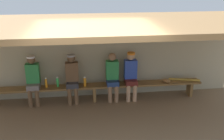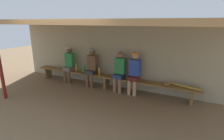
{
  "view_description": "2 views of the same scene",
  "coord_description": "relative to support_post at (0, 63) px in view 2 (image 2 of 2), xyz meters",
  "views": [
    {
      "loc": [
        -0.31,
        -5.06,
        3.33
      ],
      "look_at": [
        0.46,
        1.23,
        1.0
      ],
      "focal_mm": 42.24,
      "sensor_mm": 36.0,
      "label": 1
    },
    {
      "loc": [
        2.73,
        -3.48,
        2.27
      ],
      "look_at": [
        0.47,
        1.07,
        0.84
      ],
      "focal_mm": 27.82,
      "sensor_mm": 36.0,
      "label": 2
    }
  ],
  "objects": [
    {
      "name": "baseball_bat",
      "position": [
        4.93,
        2.1,
        -0.61
      ],
      "size": [
        0.85,
        0.29,
        0.07
      ],
      "primitive_type": "cylinder",
      "rotation": [
        0.0,
        1.57,
        -0.26
      ],
      "color": "#B28C33",
      "rests_on": "bench"
    },
    {
      "name": "player_in_red",
      "position": [
        1.8,
        2.1,
        -0.35
      ],
      "size": [
        0.34,
        0.42,
        1.34
      ],
      "color": "#333338",
      "rests_on": "ground"
    },
    {
      "name": "ground_plane",
      "position": [
        2.38,
        0.55,
        -1.1
      ],
      "size": [
        24.0,
        24.0,
        0.0
      ],
      "primitive_type": "plane",
      "color": "brown"
    },
    {
      "name": "baseball_glove_worn",
      "position": [
        4.4,
        2.06,
        -0.6
      ],
      "size": [
        0.29,
        0.29,
        0.09
      ],
      "primitive_type": "ellipsoid",
      "rotation": [
        0.0,
        0.0,
        5.5
      ],
      "color": "olive",
      "rests_on": "bench"
    },
    {
      "name": "player_rightmost",
      "position": [
        2.88,
        2.1,
        -0.37
      ],
      "size": [
        0.34,
        0.42,
        1.34
      ],
      "color": "navy",
      "rests_on": "ground"
    },
    {
      "name": "player_shirtless_tan",
      "position": [
        3.39,
        2.1,
        -0.35
      ],
      "size": [
        0.34,
        0.42,
        1.34
      ],
      "color": "#591E19",
      "rests_on": "ground"
    },
    {
      "name": "water_bottle_orange",
      "position": [
        1.4,
        2.13,
        -0.51
      ],
      "size": [
        0.07,
        0.07,
        0.27
      ],
      "color": "green",
      "rests_on": "bench"
    },
    {
      "name": "water_bottle_blue",
      "position": [
        1.1,
        2.1,
        -0.51
      ],
      "size": [
        0.06,
        0.06,
        0.27
      ],
      "color": "orange",
      "rests_on": "bench"
    },
    {
      "name": "bench",
      "position": [
        2.38,
        2.1,
        -0.71
      ],
      "size": [
        6.0,
        0.36,
        0.46
      ],
      "color": "brown",
      "rests_on": "ground"
    },
    {
      "name": "support_post",
      "position": [
        0.0,
        0.0,
        0.0
      ],
      "size": [
        0.1,
        0.1,
        2.2
      ],
      "primitive_type": "cylinder",
      "color": "maroon",
      "rests_on": "ground"
    },
    {
      "name": "player_near_post",
      "position": [
        0.78,
        2.1,
        -0.35
      ],
      "size": [
        0.34,
        0.42,
        1.34
      ],
      "color": "slate",
      "rests_on": "ground"
    },
    {
      "name": "dugout_roof",
      "position": [
        2.38,
        1.25,
        1.16
      ],
      "size": [
        8.0,
        2.8,
        0.12
      ],
      "primitive_type": "cube",
      "color": "#9E7547",
      "rests_on": "back_wall"
    },
    {
      "name": "water_bottle_clear",
      "position": [
        2.13,
        2.06,
        -0.51
      ],
      "size": [
        0.08,
        0.08,
        0.26
      ],
      "color": "orange",
      "rests_on": "bench"
    },
    {
      "name": "back_wall",
      "position": [
        2.38,
        2.55,
        0.0
      ],
      "size": [
        8.0,
        0.2,
        2.2
      ],
      "primitive_type": "cube",
      "color": "tan",
      "rests_on": "ground"
    }
  ]
}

